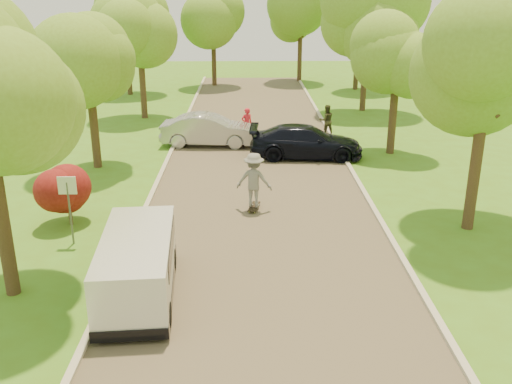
{
  "coord_description": "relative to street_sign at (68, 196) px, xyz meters",
  "views": [
    {
      "loc": [
        -0.44,
        -12.11,
        7.46
      ],
      "look_at": [
        -0.15,
        5.0,
        1.3
      ],
      "focal_mm": 40.0,
      "sensor_mm": 36.0,
      "label": 1
    }
  ],
  "objects": [
    {
      "name": "tree_r_far",
      "position": [
        13.03,
        20.0,
        4.27
      ],
      "size": [
        5.33,
        5.2,
        8.34
      ],
      "color": "#382619",
      "rests_on": "ground"
    },
    {
      "name": "street_sign",
      "position": [
        0.0,
        0.0,
        0.0
      ],
      "size": [
        0.55,
        0.06,
        2.17
      ],
      "color": "#59595E",
      "rests_on": "ground"
    },
    {
      "name": "person_striped",
      "position": [
        5.37,
        12.79,
        -0.75
      ],
      "size": [
        0.7,
        0.59,
        1.63
      ],
      "primitive_type": "imported",
      "rotation": [
        0.0,
        0.0,
        3.54
      ],
      "color": "red",
      "rests_on": "ground"
    },
    {
      "name": "person_olive",
      "position": [
        9.59,
        13.46,
        -0.74
      ],
      "size": [
        0.9,
        0.75,
        1.64
      ],
      "primitive_type": "imported",
      "rotation": [
        0.0,
        0.0,
        3.32
      ],
      "color": "#31331E",
      "rests_on": "ground"
    },
    {
      "name": "tree_r_mida",
      "position": [
        12.82,
        1.0,
        3.97
      ],
      "size": [
        5.13,
        5.0,
        7.95
      ],
      "color": "#382619",
      "rests_on": "ground"
    },
    {
      "name": "tree_r_midb",
      "position": [
        12.4,
        10.0,
        3.32
      ],
      "size": [
        4.51,
        4.4,
        7.01
      ],
      "color": "#382619",
      "rests_on": "ground"
    },
    {
      "name": "road",
      "position": [
        5.8,
        4.0,
        -1.56
      ],
      "size": [
        8.0,
        60.0,
        0.01
      ],
      "primitive_type": "cube",
      "color": "#4C4438",
      "rests_on": "ground"
    },
    {
      "name": "tree_l_far",
      "position": [
        -0.59,
        18.0,
        3.9
      ],
      "size": [
        4.92,
        4.8,
        7.79
      ],
      "color": "#382619",
      "rests_on": "ground"
    },
    {
      "name": "tree_bg_c",
      "position": [
        3.01,
        30.0,
        3.46
      ],
      "size": [
        4.92,
        4.8,
        7.33
      ],
      "color": "#382619",
      "rests_on": "ground"
    },
    {
      "name": "tree_bg_a",
      "position": [
        -2.98,
        26.0,
        3.75
      ],
      "size": [
        5.12,
        5.0,
        7.72
      ],
      "color": "#382619",
      "rests_on": "ground"
    },
    {
      "name": "curb_right",
      "position": [
        9.85,
        4.0,
        -1.5
      ],
      "size": [
        0.18,
        60.0,
        0.12
      ],
      "primitive_type": "cube",
      "color": "#B2AD9E",
      "rests_on": "ground"
    },
    {
      "name": "ground",
      "position": [
        5.8,
        -4.0,
        -1.56
      ],
      "size": [
        100.0,
        100.0,
        0.0
      ],
      "primitive_type": "plane",
      "color": "#47731B",
      "rests_on": "ground"
    },
    {
      "name": "dark_sedan",
      "position": [
        8.1,
        9.33,
        -0.81
      ],
      "size": [
        5.31,
        2.46,
        1.5
      ],
      "primitive_type": "imported",
      "rotation": [
        0.0,
        0.0,
        1.5
      ],
      "color": "black",
      "rests_on": "ground"
    },
    {
      "name": "longboard",
      "position": [
        5.61,
        2.77,
        -1.46
      ],
      "size": [
        0.48,
        1.04,
        0.12
      ],
      "rotation": [
        0.0,
        0.0,
        2.93
      ],
      "color": "black",
      "rests_on": "ground"
    },
    {
      "name": "silver_sedan",
      "position": [
        3.5,
        11.56,
        -0.78
      ],
      "size": [
        4.84,
        1.94,
        1.56
      ],
      "primitive_type": "imported",
      "rotation": [
        0.0,
        0.0,
        1.51
      ],
      "color": "#A5A4A9",
      "rests_on": "ground"
    },
    {
      "name": "red_shrub",
      "position": [
        -0.5,
        1.5,
        -0.47
      ],
      "size": [
        1.7,
        1.7,
        1.95
      ],
      "color": "#382619",
      "rests_on": "ground"
    },
    {
      "name": "minivan",
      "position": [
        2.6,
        -3.19,
        -0.7
      ],
      "size": [
        2.06,
        4.51,
        1.64
      ],
      "rotation": [
        0.0,
        0.0,
        0.08
      ],
      "color": "silver",
      "rests_on": "ground"
    },
    {
      "name": "tree_bg_b",
      "position": [
        14.02,
        28.0,
        3.97
      ],
      "size": [
        5.12,
        5.0,
        7.95
      ],
      "color": "#382619",
      "rests_on": "ground"
    },
    {
      "name": "tree_l_midb",
      "position": [
        -1.01,
        8.0,
        3.02
      ],
      "size": [
        4.3,
        4.2,
        6.62
      ],
      "color": "#382619",
      "rests_on": "ground"
    },
    {
      "name": "skateboarder",
      "position": [
        5.61,
        2.77,
        -0.46
      ],
      "size": [
        1.38,
        0.97,
        1.95
      ],
      "primitive_type": "imported",
      "rotation": [
        0.0,
        0.0,
        2.93
      ],
      "color": "slate",
      "rests_on": "longboard"
    },
    {
      "name": "curb_left",
      "position": [
        1.75,
        4.0,
        -1.5
      ],
      "size": [
        0.18,
        60.0,
        0.12
      ],
      "primitive_type": "cube",
      "color": "#B2AD9E",
      "rests_on": "ground"
    },
    {
      "name": "tree_bg_d",
      "position": [
        10.02,
        32.0,
        3.75
      ],
      "size": [
        5.12,
        5.0,
        7.72
      ],
      "color": "#382619",
      "rests_on": "ground"
    }
  ]
}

